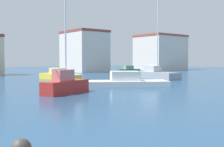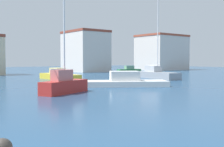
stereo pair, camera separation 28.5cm
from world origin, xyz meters
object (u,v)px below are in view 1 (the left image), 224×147
object	(u,v)px
motorboat_green_distant_north	(128,71)
motorboat_yellow_outer_mooring	(59,76)
sailboat_red_inner_mooring	(65,84)
sailboat_grey_mid_harbor	(156,74)
motorboat_white_center_channel	(126,81)

from	to	relation	value
motorboat_green_distant_north	motorboat_yellow_outer_mooring	xyz separation A→B (m)	(-15.00, -3.15, -0.11)
sailboat_red_inner_mooring	motorboat_green_distant_north	distance (m)	27.63
sailboat_red_inner_mooring	motorboat_green_distant_north	size ratio (longest dim) A/B	1.66
motorboat_green_distant_north	sailboat_grey_mid_harbor	xyz separation A→B (m)	(-3.15, -9.45, 0.03)
motorboat_white_center_channel	sailboat_grey_mid_harbor	size ratio (longest dim) A/B	0.75
sailboat_grey_mid_harbor	motorboat_yellow_outer_mooring	bearing A→B (deg)	151.98
motorboat_yellow_outer_mooring	sailboat_grey_mid_harbor	distance (m)	13.42
motorboat_yellow_outer_mooring	sailboat_grey_mid_harbor	xyz separation A→B (m)	(11.85, -6.30, 0.14)
motorboat_yellow_outer_mooring	sailboat_grey_mid_harbor	world-z (taller)	sailboat_grey_mid_harbor
motorboat_yellow_outer_mooring	sailboat_grey_mid_harbor	bearing A→B (deg)	-28.02
motorboat_white_center_channel	motorboat_yellow_outer_mooring	size ratio (longest dim) A/B	1.07
motorboat_yellow_outer_mooring	sailboat_red_inner_mooring	bearing A→B (deg)	-115.49
sailboat_red_inner_mooring	sailboat_grey_mid_harbor	world-z (taller)	sailboat_grey_mid_harbor
sailboat_red_inner_mooring	sailboat_grey_mid_harbor	xyz separation A→B (m)	(18.51, 7.69, -0.06)
sailboat_grey_mid_harbor	motorboat_white_center_channel	bearing A→B (deg)	-151.35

